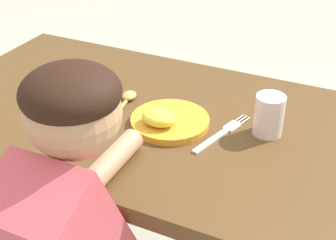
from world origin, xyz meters
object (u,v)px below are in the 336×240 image
drinking_cup (269,115)px  spoon (125,101)px  fork (221,134)px  plate (167,120)px

drinking_cup → spoon: bearing=-176.5°
fork → spoon: bearing=99.8°
fork → plate: bearing=113.5°
fork → spoon: size_ratio=1.03×
plate → drinking_cup: bearing=17.5°
plate → drinking_cup: (0.25, 0.08, 0.04)m
plate → spoon: (-0.16, 0.05, -0.01)m
spoon → drinking_cup: (0.40, 0.03, 0.05)m
drinking_cup → plate: bearing=-162.5°
fork → spoon: spoon is taller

